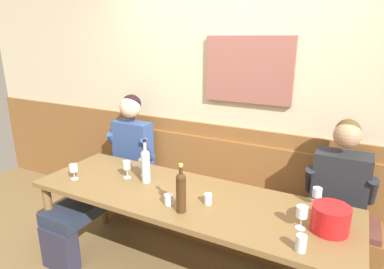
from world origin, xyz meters
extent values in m
cube|color=beige|center=(0.00, 1.09, 1.40)|extent=(6.80, 0.08, 2.80)
cube|color=#95574D|center=(0.16, 1.03, 1.62)|extent=(0.81, 0.04, 0.59)
cube|color=brown|center=(0.00, 1.04, 0.54)|extent=(6.80, 0.03, 1.08)
cube|color=brown|center=(0.00, 0.81, 0.22)|extent=(2.78, 0.42, 0.44)
cube|color=brown|center=(0.00, 0.81, 0.47)|extent=(2.73, 0.39, 0.05)
cube|color=brown|center=(0.00, 1.00, 0.71)|extent=(2.78, 0.04, 0.45)
cube|color=brown|center=(0.00, 0.15, 0.73)|extent=(2.48, 0.79, 0.04)
cylinder|color=brown|center=(-1.17, -0.17, 0.36)|extent=(0.07, 0.07, 0.71)
cylinder|color=brown|center=(-1.17, 0.47, 0.36)|extent=(0.07, 0.07, 0.71)
cylinder|color=brown|center=(1.17, 0.47, 0.36)|extent=(0.07, 0.07, 0.71)
cube|color=#2B2A3E|center=(-1.00, -0.24, 0.19)|extent=(0.32, 0.14, 0.38)
cube|color=#232C3F|center=(-1.00, 0.24, 0.43)|extent=(0.35, 1.07, 0.11)
cube|color=#314A83|center=(-1.00, 0.81, 0.77)|extent=(0.42, 0.18, 0.56)
sphere|color=beige|center=(-1.00, 0.80, 1.21)|extent=(0.22, 0.22, 0.22)
sphere|color=black|center=(-1.00, 0.83, 1.24)|extent=(0.20, 0.20, 0.20)
cylinder|color=#314A83|center=(-1.23, 0.77, 0.80)|extent=(0.08, 0.20, 0.27)
cylinder|color=#314A83|center=(-0.78, 0.77, 0.80)|extent=(0.08, 0.20, 0.27)
cube|color=#342E40|center=(1.03, 0.23, 0.43)|extent=(0.34, 1.06, 0.11)
cube|color=#212328|center=(1.03, 0.81, 0.77)|extent=(0.41, 0.24, 0.56)
sphere|color=#A57F5E|center=(1.03, 0.80, 1.20)|extent=(0.20, 0.20, 0.20)
sphere|color=#513D1E|center=(1.03, 0.83, 1.22)|extent=(0.18, 0.18, 0.18)
cylinder|color=#212328|center=(0.82, 0.76, 0.80)|extent=(0.08, 0.20, 0.27)
cylinder|color=#212328|center=(1.25, 0.76, 0.80)|extent=(0.08, 0.20, 0.27)
cylinder|color=red|center=(1.02, 0.15, 0.83)|extent=(0.23, 0.23, 0.17)
cylinder|color=#B4C3C6|center=(-0.40, 0.20, 0.87)|extent=(0.07, 0.07, 0.23)
sphere|color=#B4C3C6|center=(-0.40, 0.20, 0.99)|extent=(0.07, 0.07, 0.07)
cylinder|color=#B4C3C6|center=(-0.40, 0.20, 1.05)|extent=(0.03, 0.03, 0.10)
cylinder|color=black|center=(-0.40, 0.20, 1.11)|extent=(0.03, 0.03, 0.02)
cylinder|color=#412814|center=(0.09, -0.07, 0.87)|extent=(0.07, 0.07, 0.24)
sphere|color=#412814|center=(0.09, -0.07, 1.00)|extent=(0.07, 0.07, 0.07)
cylinder|color=#412814|center=(0.09, -0.07, 1.05)|extent=(0.03, 0.03, 0.08)
cylinder|color=gold|center=(0.09, -0.07, 1.09)|extent=(0.03, 0.03, 0.02)
cylinder|color=silver|center=(0.90, 0.45, 0.75)|extent=(0.06, 0.06, 0.00)
cylinder|color=silver|center=(0.90, 0.45, 0.79)|extent=(0.01, 0.01, 0.06)
cylinder|color=silver|center=(0.90, 0.45, 0.85)|extent=(0.07, 0.07, 0.07)
cylinder|color=#E2DE81|center=(0.90, 0.45, 0.83)|extent=(0.06, 0.06, 0.03)
cylinder|color=silver|center=(-0.50, 0.31, 0.75)|extent=(0.06, 0.06, 0.00)
cylinder|color=silver|center=(-0.50, 0.31, 0.79)|extent=(0.01, 0.01, 0.07)
cylinder|color=silver|center=(-0.50, 0.31, 0.86)|extent=(0.08, 0.08, 0.07)
cylinder|color=#F2E383|center=(-0.50, 0.31, 0.84)|extent=(0.07, 0.07, 0.02)
cylinder|color=silver|center=(-0.98, -0.03, 0.75)|extent=(0.06, 0.06, 0.00)
cylinder|color=silver|center=(-0.98, -0.03, 0.79)|extent=(0.01, 0.01, 0.07)
cylinder|color=silver|center=(-0.98, -0.03, 0.85)|extent=(0.07, 0.07, 0.06)
cylinder|color=silver|center=(-0.60, 0.20, 0.75)|extent=(0.06, 0.06, 0.00)
cylinder|color=silver|center=(-0.60, 0.20, 0.79)|extent=(0.01, 0.01, 0.08)
cylinder|color=silver|center=(-0.60, 0.20, 0.87)|extent=(0.06, 0.06, 0.07)
cylinder|color=silver|center=(0.86, 0.10, 0.75)|extent=(0.07, 0.07, 0.00)
cylinder|color=silver|center=(0.86, 0.10, 0.79)|extent=(0.01, 0.01, 0.08)
cylinder|color=silver|center=(0.86, 0.10, 0.87)|extent=(0.07, 0.07, 0.07)
cylinder|color=#E5DB81|center=(0.86, 0.10, 0.84)|extent=(0.06, 0.06, 0.02)
cylinder|color=silver|center=(0.21, 0.11, 0.79)|extent=(0.06, 0.06, 0.08)
cylinder|color=silver|center=(-0.04, -0.03, 0.79)|extent=(0.07, 0.07, 0.08)
cylinder|color=silver|center=(0.90, -0.13, 0.80)|extent=(0.06, 0.06, 0.10)
camera|label=1|loc=(1.07, -1.79, 1.91)|focal=30.19mm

